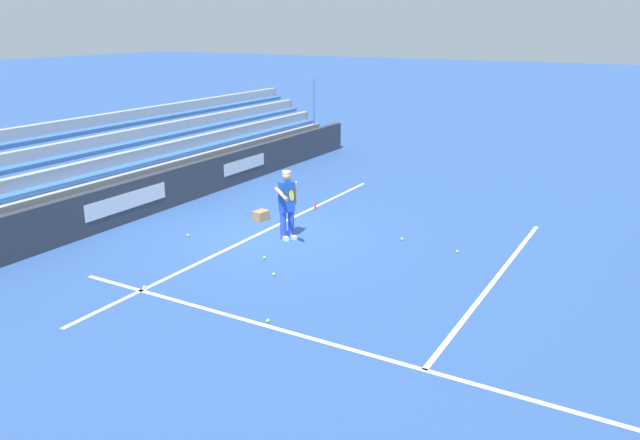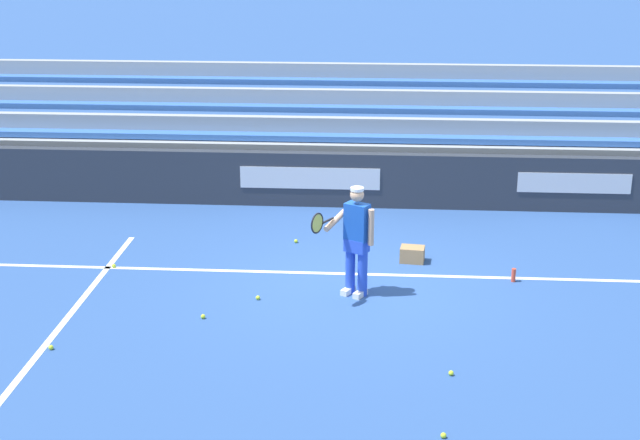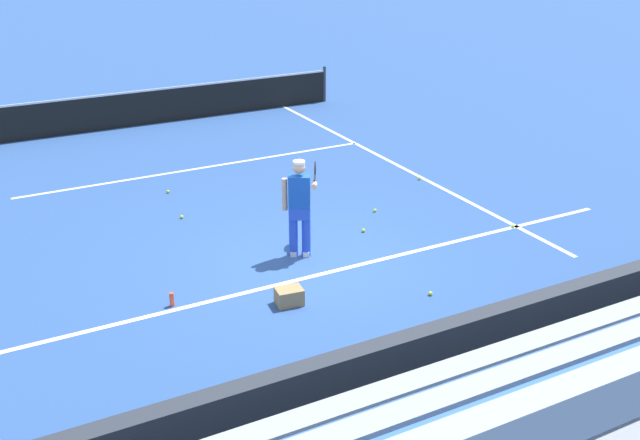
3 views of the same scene
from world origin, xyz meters
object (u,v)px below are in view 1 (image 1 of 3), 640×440
(tennis_ball_near_player, at_px, (144,287))
(tennis_ball_far_left, at_px, (264,258))
(ball_box_cardboard, at_px, (261,215))
(tennis_ball_far_right, at_px, (402,239))
(tennis_ball_midcourt, at_px, (188,235))
(tennis_player, at_px, (287,204))
(tennis_ball_toward_net, at_px, (457,252))
(tennis_ball_stray_back, at_px, (274,274))
(tennis_ball_on_baseline, at_px, (268,321))
(water_bottle, at_px, (315,206))

(tennis_ball_near_player, height_order, tennis_ball_far_left, same)
(ball_box_cardboard, distance_m, tennis_ball_near_player, 5.00)
(ball_box_cardboard, distance_m, tennis_ball_far_right, 4.00)
(tennis_ball_near_player, bearing_deg, tennis_ball_midcourt, -154.04)
(tennis_player, bearing_deg, tennis_ball_toward_net, 105.64)
(tennis_ball_near_player, relative_size, tennis_ball_stray_back, 1.00)
(tennis_ball_far_right, bearing_deg, tennis_ball_midcourt, -63.03)
(tennis_ball_near_player, bearing_deg, tennis_ball_toward_net, 136.93)
(tennis_ball_on_baseline, distance_m, tennis_ball_toward_net, 5.44)
(ball_box_cardboard, relative_size, tennis_ball_on_baseline, 6.06)
(ball_box_cardboard, xyz_separation_m, tennis_ball_far_left, (2.39, 1.78, -0.10))
(tennis_ball_on_baseline, relative_size, tennis_ball_midcourt, 1.00)
(tennis_ball_on_baseline, relative_size, tennis_ball_stray_back, 1.00)
(ball_box_cardboard, relative_size, tennis_ball_far_left, 6.06)
(tennis_ball_toward_net, bearing_deg, tennis_ball_on_baseline, -19.47)
(ball_box_cardboard, bearing_deg, tennis_ball_on_baseline, 36.31)
(tennis_player, xyz_separation_m, tennis_ball_far_left, (1.47, 0.32, -0.86))
(tennis_player, distance_m, water_bottle, 2.72)
(tennis_ball_toward_net, bearing_deg, tennis_ball_near_player, -43.07)
(tennis_player, bearing_deg, ball_box_cardboard, -122.28)
(tennis_ball_toward_net, relative_size, tennis_ball_far_right, 1.00)
(tennis_ball_toward_net, relative_size, tennis_ball_midcourt, 1.00)
(tennis_player, relative_size, tennis_ball_far_right, 25.98)
(tennis_ball_midcourt, bearing_deg, tennis_ball_near_player, 25.96)
(ball_box_cardboard, bearing_deg, tennis_ball_midcourt, -21.03)
(tennis_ball_on_baseline, relative_size, water_bottle, 0.30)
(tennis_ball_far_right, relative_size, water_bottle, 0.30)
(tennis_ball_near_player, xyz_separation_m, tennis_ball_stray_back, (-1.87, 1.88, 0.00))
(tennis_ball_far_right, relative_size, tennis_ball_midcourt, 1.00)
(tennis_ball_on_baseline, bearing_deg, water_bottle, -156.41)
(tennis_ball_midcourt, xyz_separation_m, tennis_ball_stray_back, (1.04, 3.30, 0.00))
(tennis_ball_far_left, xyz_separation_m, tennis_ball_toward_net, (-2.58, 3.66, 0.00))
(water_bottle, bearing_deg, tennis_ball_far_right, 69.28)
(tennis_player, relative_size, tennis_ball_toward_net, 25.98)
(ball_box_cardboard, height_order, tennis_ball_on_baseline, ball_box_cardboard)
(tennis_ball_far_right, height_order, water_bottle, water_bottle)
(tennis_ball_stray_back, bearing_deg, tennis_ball_far_right, 156.98)
(tennis_ball_on_baseline, bearing_deg, tennis_ball_toward_net, 160.53)
(tennis_ball_toward_net, xyz_separation_m, water_bottle, (-1.40, -4.66, 0.08))
(tennis_ball_toward_net, distance_m, tennis_ball_far_right, 1.47)
(water_bottle, bearing_deg, tennis_player, 15.22)
(tennis_ball_near_player, xyz_separation_m, tennis_ball_midcourt, (-2.91, -1.42, 0.00))
(tennis_ball_toward_net, distance_m, tennis_ball_midcourt, 6.62)
(tennis_player, relative_size, tennis_ball_midcourt, 25.98)
(tennis_ball_far_right, xyz_separation_m, tennis_ball_midcourt, (2.43, -4.77, 0.00))
(tennis_player, xyz_separation_m, tennis_ball_midcourt, (1.13, -2.25, -0.86))
(tennis_ball_on_baseline, bearing_deg, tennis_ball_far_right, 176.20)
(tennis_ball_near_player, bearing_deg, tennis_ball_far_right, 147.85)
(ball_box_cardboard, xyz_separation_m, tennis_ball_far_right, (-0.38, 3.98, -0.10))
(tennis_player, relative_size, tennis_ball_on_baseline, 25.98)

